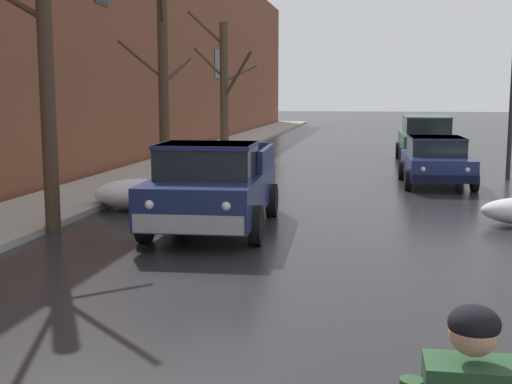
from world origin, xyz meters
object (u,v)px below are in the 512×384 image
at_px(bare_tree_mid_block, 164,69).
at_px(bare_tree_far_down_block, 224,87).
at_px(suv_green_parked_kerbside_mid, 425,137).
at_px(bare_tree_second_along_sidewalk, 44,55).
at_px(sedan_darkblue_parked_kerbside_close, 436,160).
at_px(pickup_truck_darkblue_approaching_near_lane, 213,185).

relative_size(bare_tree_mid_block, bare_tree_far_down_block, 1.13).
bearing_deg(bare_tree_mid_block, suv_green_parked_kerbside_mid, 44.95).
distance_m(bare_tree_second_along_sidewalk, suv_green_parked_kerbside_mid, 17.41).
distance_m(bare_tree_far_down_block, sedan_darkblue_parked_kerbside_close, 10.59).
height_order(bare_tree_mid_block, sedan_darkblue_parked_kerbside_close, bare_tree_mid_block).
bearing_deg(bare_tree_second_along_sidewalk, bare_tree_mid_block, 89.70).
bearing_deg(bare_tree_second_along_sidewalk, suv_green_parked_kerbside_mid, 61.94).
height_order(pickup_truck_darkblue_approaching_near_lane, suv_green_parked_kerbside_mid, suv_green_parked_kerbside_mid).
bearing_deg(suv_green_parked_kerbside_mid, bare_tree_far_down_block, -179.61).
relative_size(bare_tree_far_down_block, pickup_truck_darkblue_approaching_near_lane, 1.22).
bearing_deg(bare_tree_far_down_block, bare_tree_second_along_sidewalk, -90.14).
relative_size(bare_tree_second_along_sidewalk, suv_green_parked_kerbside_mid, 1.31).
xyz_separation_m(bare_tree_second_along_sidewalk, pickup_truck_darkblue_approaching_near_lane, (3.00, 0.94, -2.52)).
height_order(bare_tree_second_along_sidewalk, bare_tree_mid_block, bare_tree_mid_block).
height_order(bare_tree_mid_block, suv_green_parked_kerbside_mid, bare_tree_mid_block).
relative_size(bare_tree_mid_block, suv_green_parked_kerbside_mid, 1.44).
xyz_separation_m(pickup_truck_darkblue_approaching_near_lane, suv_green_parked_kerbside_mid, (5.11, 14.28, 0.11)).
distance_m(bare_tree_second_along_sidewalk, pickup_truck_darkblue_approaching_near_lane, 4.03).
bearing_deg(sedan_darkblue_parked_kerbside_close, bare_tree_second_along_sidewalk, -133.18).
bearing_deg(bare_tree_far_down_block, suv_green_parked_kerbside_mid, 0.39).
distance_m(pickup_truck_darkblue_approaching_near_lane, suv_green_parked_kerbside_mid, 15.16).
xyz_separation_m(pickup_truck_darkblue_approaching_near_lane, sedan_darkblue_parked_kerbside_close, (4.94, 7.53, -0.13)).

